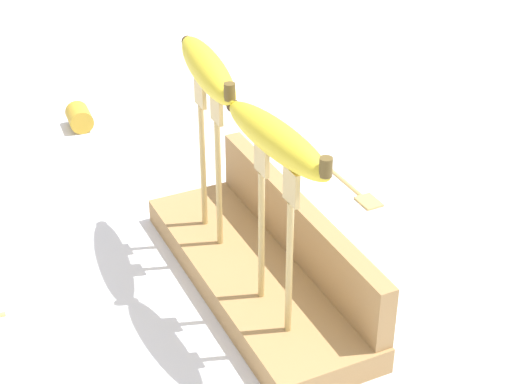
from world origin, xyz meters
The scene contains 9 objects.
ground_plane centered at (0.00, 0.00, 0.00)m, with size 3.00×3.00×0.00m, color silver.
wooden_board centered at (0.00, 0.00, 0.02)m, with size 0.38×0.13×0.03m, color #A87F4C.
board_backstop centered at (0.00, 0.05, 0.07)m, with size 0.38×0.02×0.07m, color #A87F4C.
fork_stand_left centered at (-0.09, -0.02, 0.15)m, with size 0.07×0.01×0.20m.
fork_stand_right centered at (0.09, -0.02, 0.15)m, with size 0.09×0.01×0.19m.
banana_raised_left centered at (-0.09, -0.02, 0.25)m, with size 0.19×0.06×0.04m.
banana_raised_right centered at (0.09, -0.02, 0.24)m, with size 0.18×0.05×0.04m.
fork_fallen_near centered at (-0.14, 0.22, 0.00)m, with size 0.16×0.03×0.01m.
banana_chunk_far centered at (-0.50, -0.08, 0.02)m, with size 0.05×0.04×0.04m.
Camera 1 is at (0.71, -0.34, 0.60)m, focal length 58.41 mm.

